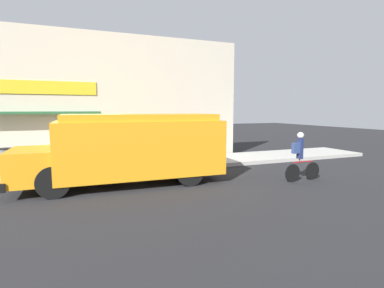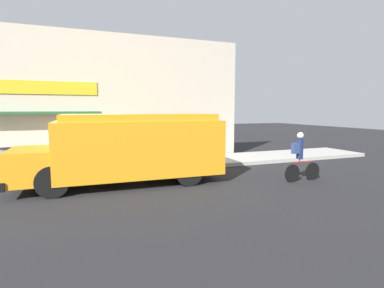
% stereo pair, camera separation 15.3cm
% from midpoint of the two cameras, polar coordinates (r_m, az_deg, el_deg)
% --- Properties ---
extents(ground_plane, '(70.00, 70.00, 0.00)m').
position_cam_midpoint_polar(ground_plane, '(11.61, -19.22, -6.13)').
color(ground_plane, '#232326').
extents(sidewalk, '(28.00, 2.65, 0.17)m').
position_cam_midpoint_polar(sidewalk, '(12.89, -19.44, -4.51)').
color(sidewalk, '#ADAAA3').
rests_on(sidewalk, ground_plane).
extents(storefront, '(15.31, 0.81, 5.92)m').
position_cam_midpoint_polar(storefront, '(14.22, -20.25, 8.07)').
color(storefront, beige).
rests_on(storefront, ground_plane).
extents(school_bus, '(6.63, 2.80, 2.33)m').
position_cam_midpoint_polar(school_bus, '(10.18, -11.32, -0.58)').
color(school_bus, orange).
rests_on(school_bus, ground_plane).
extents(cyclist, '(1.52, 0.22, 1.71)m').
position_cam_midpoint_polar(cyclist, '(10.98, 20.32, -2.36)').
color(cyclist, black).
rests_on(cyclist, ground_plane).
extents(trash_bin, '(0.54, 0.54, 0.87)m').
position_cam_midpoint_polar(trash_bin, '(13.33, -31.57, -2.50)').
color(trash_bin, slate).
rests_on(trash_bin, sidewalk).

